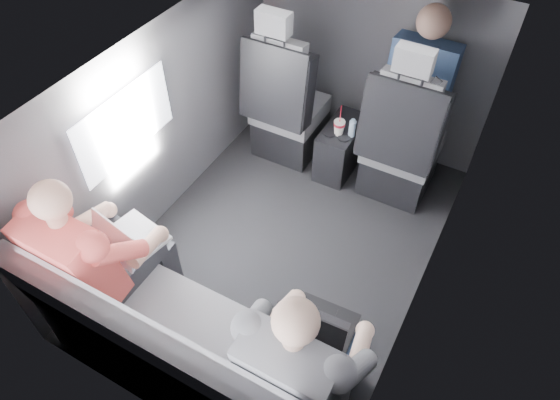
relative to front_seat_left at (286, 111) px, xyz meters
The scene contains 19 objects.
floor 1.03m from the front_seat_left, 61.81° to the right, with size 2.60×2.60×0.00m, color black.
ceiling 1.34m from the front_seat_left, 61.81° to the right, with size 2.60×2.60×0.00m, color #B2B2AD.
panel_left 0.99m from the front_seat_left, 118.19° to the right, with size 0.02×2.60×1.35m, color #56565B.
panel_right 1.61m from the front_seat_left, 31.88° to the right, with size 0.02×2.60×1.35m, color #56565B.
panel_front 0.70m from the front_seat_left, 45.65° to the left, with size 1.80×0.02×1.35m, color #56565B.
panel_back 2.20m from the front_seat_left, 78.12° to the right, with size 1.80×0.02×1.35m, color #56565B.
side_window 1.32m from the front_seat_left, 110.67° to the right, with size 0.02×0.75×0.42m, color white.
seatbelt 1.00m from the front_seat_left, 10.68° to the right, with size 0.05×0.01×0.65m, color black.
front_seat_left is the anchor object (origin of this frame).
front_seat_right 0.90m from the front_seat_left, ahead, with size 0.52×0.58×1.26m.
center_console 0.49m from the front_seat_left, ahead, with size 0.24×0.48×0.41m.
rear_bench 1.96m from the front_seat_left, 76.69° to the right, with size 1.60×0.57×0.92m.
soda_cup 0.46m from the front_seat_left, ahead, with size 0.08×0.08×0.25m.
water_bottle 0.55m from the front_seat_left, ahead, with size 0.05×0.05×0.14m.
laptop_white 1.66m from the front_seat_left, 92.22° to the right, with size 0.36×0.35×0.24m.
laptop_black 1.94m from the front_seat_left, 57.64° to the right, with size 0.33×0.30×0.23m.
passenger_rear_left 1.83m from the front_seat_left, 93.47° to the right, with size 0.51×0.63×1.24m.
passenger_rear_right 2.11m from the front_seat_left, 59.62° to the right, with size 0.50×0.62×1.22m.
passenger_front_right 0.98m from the front_seat_left, 16.48° to the left, with size 0.43×0.43×0.90m.
Camera 1 is at (0.98, -1.87, 2.67)m, focal length 32.00 mm.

